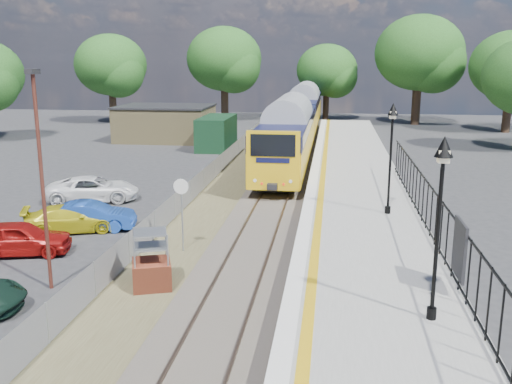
% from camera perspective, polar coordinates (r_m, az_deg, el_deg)
% --- Properties ---
extents(ground, '(120.00, 120.00, 0.00)m').
position_cam_1_polar(ground, '(19.27, -1.59, -8.87)').
color(ground, '#2D2D30').
rests_on(ground, ground).
extents(track_bed, '(5.90, 80.00, 0.29)m').
position_cam_1_polar(track_bed, '(28.41, 0.60, -1.34)').
color(track_bed, '#473F38').
rests_on(track_bed, ground).
extents(platform, '(5.00, 70.00, 0.90)m').
position_cam_1_polar(platform, '(26.53, 10.22, -1.82)').
color(platform, gray).
rests_on(platform, ground).
extents(platform_edge, '(0.90, 70.00, 0.01)m').
position_cam_1_polar(platform_edge, '(26.40, 5.78, -0.73)').
color(platform_edge, silver).
rests_on(platform_edge, platform).
extents(victorian_lamp_south, '(0.44, 0.44, 4.60)m').
position_cam_1_polar(victorian_lamp_south, '(14.17, 18.03, 0.54)').
color(victorian_lamp_south, black).
rests_on(victorian_lamp_south, platform).
extents(victorian_lamp_north, '(0.44, 0.44, 4.60)m').
position_cam_1_polar(victorian_lamp_north, '(23.92, 13.43, 5.79)').
color(victorian_lamp_north, black).
rests_on(victorian_lamp_north, platform).
extents(palisade_fence, '(0.12, 26.00, 2.00)m').
position_cam_1_polar(palisade_fence, '(20.89, 17.45, -2.40)').
color(palisade_fence, black).
rests_on(palisade_fence, platform).
extents(wire_fence, '(0.06, 52.00, 1.20)m').
position_cam_1_polar(wire_fence, '(31.17, -5.68, 0.87)').
color(wire_fence, '#999EA3').
rests_on(wire_fence, ground).
extents(outbuilding, '(10.80, 10.10, 3.12)m').
position_cam_1_polar(outbuilding, '(51.06, -8.12, 6.69)').
color(outbuilding, '#938252').
rests_on(outbuilding, ground).
extents(tree_line, '(56.80, 43.80, 11.88)m').
position_cam_1_polar(tree_line, '(59.63, 6.39, 12.56)').
color(tree_line, '#332319').
rests_on(tree_line, ground).
extents(train, '(2.82, 40.83, 3.51)m').
position_cam_1_polar(train, '(48.64, 4.26, 7.43)').
color(train, gold).
rests_on(train, ground).
extents(brick_plinth, '(1.54, 1.54, 1.94)m').
position_cam_1_polar(brick_plinth, '(18.63, -10.44, -6.81)').
color(brick_plinth, brown).
rests_on(brick_plinth, ground).
extents(speed_sign, '(0.58, 0.12, 2.89)m').
position_cam_1_polar(speed_sign, '(21.53, -7.45, -1.06)').
color(speed_sign, '#999EA3').
rests_on(speed_sign, ground).
extents(carpark_lamp, '(0.25, 0.50, 6.94)m').
position_cam_1_polar(carpark_lamp, '(18.76, -20.71, 2.28)').
color(carpark_lamp, '#4F231A').
rests_on(carpark_lamp, ground).
extents(car_red, '(4.08, 2.42, 1.30)m').
position_cam_1_polar(car_red, '(23.29, -22.65, -4.27)').
color(car_red, maroon).
rests_on(car_red, ground).
extents(car_blue, '(3.99, 2.11, 1.25)m').
position_cam_1_polar(car_blue, '(25.55, -16.21, -2.32)').
color(car_blue, '#1B45A5').
rests_on(car_blue, ground).
extents(car_yellow, '(4.27, 2.96, 1.15)m').
position_cam_1_polar(car_yellow, '(25.57, -17.93, -2.55)').
color(car_yellow, gold).
rests_on(car_yellow, ground).
extents(car_white, '(5.05, 3.36, 1.29)m').
position_cam_1_polar(car_white, '(30.67, -16.00, 0.29)').
color(car_white, white).
rests_on(car_white, ground).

